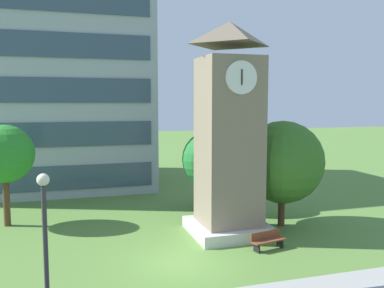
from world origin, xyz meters
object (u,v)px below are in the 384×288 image
object	(u,v)px
tree_near_tower	(4,154)
park_bench	(268,240)
street_lamp	(45,239)
clock_tower	(229,141)
tree_by_building	(211,159)
tree_streetside	(282,162)

from	to	relation	value
tree_near_tower	park_bench	bearing A→B (deg)	-31.87
park_bench	street_lamp	size ratio (longest dim) A/B	0.36
street_lamp	clock_tower	bearing A→B (deg)	42.36
park_bench	tree_near_tower	xyz separation A→B (m)	(-12.70, 7.89, 3.73)
park_bench	tree_near_tower	distance (m)	15.41
park_bench	tree_by_building	bearing A→B (deg)	91.54
clock_tower	tree_near_tower	size ratio (longest dim) A/B	1.93
park_bench	clock_tower	bearing A→B (deg)	108.27
tree_by_building	tree_near_tower	size ratio (longest dim) A/B	0.90
clock_tower	tree_by_building	xyz separation A→B (m)	(0.73, 4.95, -1.71)
tree_streetside	street_lamp	bearing A→B (deg)	-145.30
street_lamp	tree_by_building	xyz separation A→B (m)	(9.72, 13.15, 0.13)
clock_tower	tree_streetside	world-z (taller)	clock_tower
park_bench	tree_streetside	bearing A→B (deg)	52.19
park_bench	street_lamp	distance (m)	11.63
tree_near_tower	clock_tower	bearing A→B (deg)	-23.23
clock_tower	park_bench	xyz separation A→B (m)	(0.94, -2.85, -4.64)
street_lamp	tree_streetside	bearing A→B (deg)	34.70
park_bench	street_lamp	bearing A→B (deg)	-151.67
clock_tower	tree_near_tower	world-z (taller)	clock_tower
clock_tower	tree_near_tower	bearing A→B (deg)	156.77
street_lamp	tree_streetside	xyz separation A→B (m)	(12.49, 8.65, 0.47)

